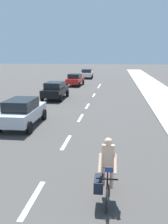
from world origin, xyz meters
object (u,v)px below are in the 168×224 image
(parked_car_red, at_px, (75,79))
(parked_car_white, at_px, (87,73))
(parked_car_black, at_px, (55,90))
(cyclist, at_px, (106,172))
(parked_car_silver, at_px, (23,111))

(parked_car_red, height_order, parked_car_white, same)
(parked_car_black, bearing_deg, cyclist, -69.33)
(parked_car_black, distance_m, parked_car_red, 9.35)
(parked_car_white, bearing_deg, parked_car_silver, -93.00)
(parked_car_silver, relative_size, parked_car_black, 0.99)
(cyclist, distance_m, parked_car_silver, 7.95)
(parked_car_red, relative_size, parked_car_white, 0.91)
(parked_car_black, relative_size, parked_car_red, 0.99)
(cyclist, xyz_separation_m, parked_car_red, (-5.22, 23.65, 0.01))
(parked_car_silver, xyz_separation_m, parked_car_red, (-0.19, 17.49, 0.00))
(parked_car_silver, height_order, parked_car_black, same)
(cyclist, height_order, parked_car_white, cyclist)
(parked_car_silver, xyz_separation_m, parked_car_white, (0.06, 27.35, 0.00))
(parked_car_silver, distance_m, parked_car_red, 17.49)
(cyclist, distance_m, parked_car_red, 24.22)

